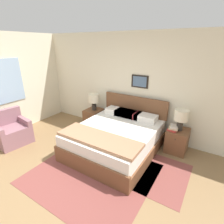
{
  "coord_description": "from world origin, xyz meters",
  "views": [
    {
      "loc": [
        1.91,
        -1.38,
        2.32
      ],
      "look_at": [
        0.14,
        1.45,
        1.0
      ],
      "focal_mm": 28.0,
      "sensor_mm": 36.0,
      "label": 1
    }
  ],
  "objects": [
    {
      "name": "wall_left",
      "position": [
        -2.8,
        1.3,
        1.3
      ],
      "size": [
        0.08,
        5.03,
        2.6
      ],
      "color": "beige",
      "rests_on": "ground_plane"
    },
    {
      "name": "book_novel_upper",
      "position": [
        1.23,
        2.29,
        0.61
      ],
      "size": [
        0.19,
        0.26,
        0.03
      ],
      "rotation": [
        0.0,
        0.0,
        0.19
      ],
      "color": "silver",
      "rests_on": "book_hardcover_middle"
    },
    {
      "name": "nightstand_near_window",
      "position": [
        -1.05,
        2.34,
        0.26
      ],
      "size": [
        0.45,
        0.52,
        0.53
      ],
      "color": "brown",
      "rests_on": "ground_plane"
    },
    {
      "name": "area_rug_bedside",
      "position": [
        1.33,
        1.33,
        0.0
      ],
      "size": [
        0.89,
        1.23,
        0.01
      ],
      "color": "brown",
      "rests_on": "ground_plane"
    },
    {
      "name": "table_lamp_near_window",
      "position": [
        -1.03,
        2.34,
        0.85
      ],
      "size": [
        0.29,
        0.29,
        0.47
      ],
      "color": "#2D2823",
      "rests_on": "nightstand_near_window"
    },
    {
      "name": "armchair",
      "position": [
        -2.19,
        0.54,
        0.29
      ],
      "size": [
        0.76,
        0.8,
        0.82
      ],
      "rotation": [
        0.0,
        0.0,
        -1.71
      ],
      "color": "#8E606B",
      "rests_on": "ground_plane"
    },
    {
      "name": "table_lamp_by_door",
      "position": [
        1.34,
        2.34,
        0.85
      ],
      "size": [
        0.29,
        0.29,
        0.47
      ],
      "color": "#2D2823",
      "rests_on": "nightstand_by_door"
    },
    {
      "name": "wall_back",
      "position": [
        0.0,
        2.66,
        1.3
      ],
      "size": [
        7.94,
        0.09,
        2.6
      ],
      "color": "beige",
      "rests_on": "ground_plane"
    },
    {
      "name": "bed",
      "position": [
        0.14,
        1.61,
        0.33
      ],
      "size": [
        1.72,
        2.0,
        1.07
      ],
      "color": "brown",
      "rests_on": "ground_plane"
    },
    {
      "name": "book_thick_bottom",
      "position": [
        1.23,
        2.29,
        0.55
      ],
      "size": [
        0.24,
        0.31,
        0.03
      ],
      "rotation": [
        0.0,
        0.0,
        -0.19
      ],
      "color": "#B7332D",
      "rests_on": "nightstand_by_door"
    },
    {
      "name": "ground_plane",
      "position": [
        0.0,
        0.0,
        0.0
      ],
      "size": [
        16.0,
        16.0,
        0.0
      ],
      "primitive_type": "plane",
      "color": "olive"
    },
    {
      "name": "book_hardcover_middle",
      "position": [
        1.23,
        2.29,
        0.58
      ],
      "size": [
        0.21,
        0.24,
        0.04
      ],
      "rotation": [
        0.0,
        0.0,
        0.07
      ],
      "color": "beige",
      "rests_on": "book_thick_bottom"
    },
    {
      "name": "nightstand_by_door",
      "position": [
        1.33,
        2.34,
        0.26
      ],
      "size": [
        0.45,
        0.52,
        0.53
      ],
      "color": "brown",
      "rests_on": "ground_plane"
    },
    {
      "name": "area_rug_main",
      "position": [
        0.17,
        0.68,
        0.0
      ],
      "size": [
        2.18,
        1.94,
        0.01
      ],
      "color": "brown",
      "rests_on": "ground_plane"
    }
  ]
}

